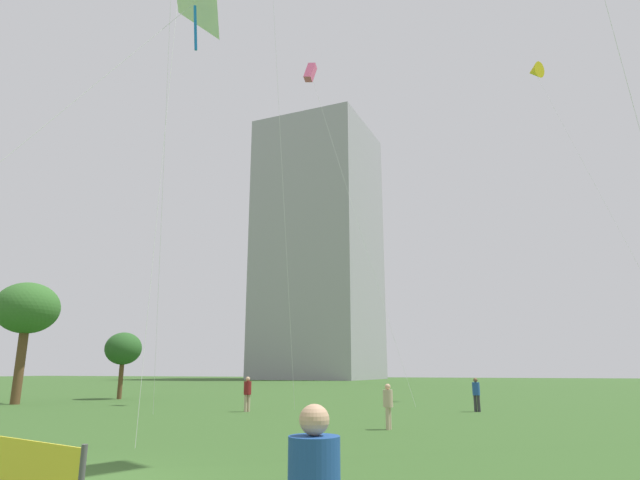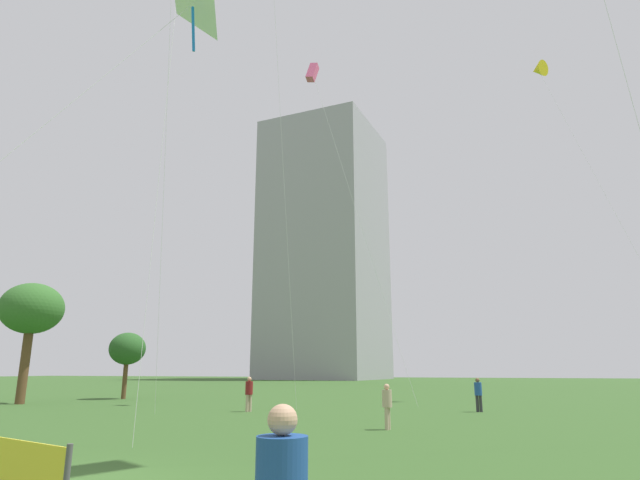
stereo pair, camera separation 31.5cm
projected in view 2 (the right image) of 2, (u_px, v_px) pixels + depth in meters
person_standing_1 at (387, 403)px, 19.34m from camera, size 0.36×0.36×1.61m
person_standing_4 at (478, 392)px, 27.35m from camera, size 0.38×0.38×1.69m
person_standing_5 at (249, 391)px, 27.53m from camera, size 0.39×0.39×1.76m
kite_flying_3 at (538, 70)px, 42.83m from camera, size 7.21×7.87×26.53m
kite_flying_5 at (194, 4)px, 18.91m from camera, size 5.81×10.17×15.75m
kite_flying_7 at (313, 74)px, 38.45m from camera, size 7.13×0.94×23.98m
park_tree_0 at (127, 349)px, 39.89m from camera, size 2.67×2.67×4.85m
park_tree_2 at (32, 310)px, 34.70m from camera, size 3.97×3.97×7.70m
distant_highrise_0 at (325, 249)px, 123.85m from camera, size 26.52×26.75×59.16m
event_banner at (18, 477)px, 7.59m from camera, size 2.53×0.84×1.17m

